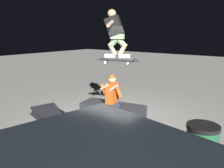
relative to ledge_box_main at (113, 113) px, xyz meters
The scene contains 7 objects.
ground_plane 0.34m from the ledge_box_main, 62.93° to the right, with size 40.00×40.00×0.00m, color gray.
ledge_box_main is the anchor object (origin of this frame).
person_sitting_on_ledge 0.63m from the ledge_box_main, 117.53° to the left, with size 0.60×0.78×1.36m.
skateboard 1.44m from the ledge_box_main, 156.90° to the left, with size 1.02×0.57×0.13m.
skater_airborne 2.12m from the ledge_box_main, 145.05° to the left, with size 0.63×0.85×1.12m.
kicker_ramp 1.83m from the ledge_box_main, 25.17° to the left, with size 1.30×1.00×0.33m.
trash_bin 2.80m from the ledge_box_main, 157.72° to the left, with size 0.51×0.51×0.95m.
Camera 1 is at (-3.58, 4.75, 2.34)m, focal length 36.80 mm.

